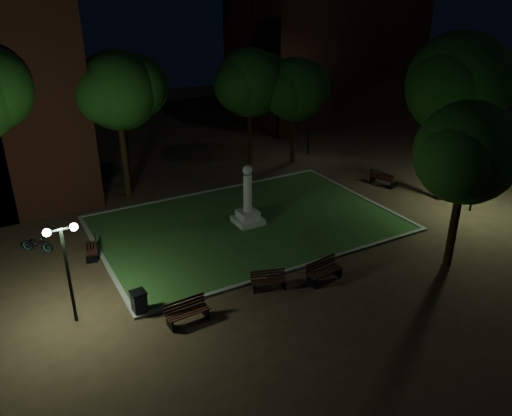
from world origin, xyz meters
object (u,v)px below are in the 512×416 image
(trash_bin, at_px, (139,302))
(bench_near_right, at_px, (324,271))
(bench_west_near, at_px, (187,312))
(monument, at_px, (248,208))
(bench_right_side, at_px, (383,179))
(bicycle, at_px, (37,243))
(bench_left_side, at_px, (92,249))
(bench_near_left, at_px, (268,281))

(trash_bin, bearing_deg, bench_near_right, -11.42)
(bench_near_right, bearing_deg, bench_west_near, 171.23)
(monument, xyz_separation_m, bench_near_right, (0.20, -6.38, -0.52))
(bench_near_right, relative_size, bench_right_side, 0.96)
(monument, bearing_deg, bicycle, 167.05)
(bench_west_near, height_order, bicycle, bench_west_near)
(bench_near_right, height_order, bench_right_side, bench_right_side)
(bench_left_side, height_order, trash_bin, trash_bin)
(bench_near_left, xyz_separation_m, bench_left_side, (-5.72, 6.37, 0.01))
(bicycle, bearing_deg, bench_near_right, -90.26)
(bicycle, bearing_deg, bench_west_near, -114.43)
(bench_near_left, bearing_deg, bench_near_right, 4.67)
(bench_near_right, xyz_separation_m, bench_right_side, (9.87, 7.13, 0.01))
(trash_bin, bearing_deg, monument, 33.37)
(bench_west_near, xyz_separation_m, trash_bin, (-1.39, 1.39, 0.07))
(bench_left_side, distance_m, bicycle, 2.77)
(monument, xyz_separation_m, bench_near_left, (-2.19, -5.80, -0.58))
(bench_west_near, xyz_separation_m, bicycle, (-4.09, 8.55, -0.01))
(bench_near_left, distance_m, trash_bin, 5.26)
(bench_near_left, bearing_deg, trash_bin, -172.27)
(monument, bearing_deg, bench_right_side, 4.29)
(bench_right_side, height_order, bicycle, bench_right_side)
(bench_near_left, bearing_deg, monument, 87.54)
(bench_left_side, bearing_deg, bench_right_side, 101.77)
(bench_left_side, distance_m, trash_bin, 5.44)
(trash_bin, xyz_separation_m, bicycle, (-2.70, 7.16, -0.08))
(bench_left_side, bearing_deg, bench_near_left, 53.12)
(bench_near_left, height_order, bench_west_near, bench_west_near)
(bench_near_left, height_order, bench_near_right, bench_near_right)
(monument, relative_size, bench_near_right, 1.83)
(monument, distance_m, trash_bin, 8.83)
(bench_near_left, relative_size, bench_near_right, 0.88)
(bench_right_side, xyz_separation_m, trash_bin, (-17.43, -5.60, 0.04))
(bench_near_left, distance_m, bench_left_side, 8.56)
(bench_west_near, bearing_deg, trash_bin, 132.15)
(bench_left_side, xyz_separation_m, bicycle, (-2.15, 1.75, 0.03))
(bench_near_left, height_order, bicycle, bicycle)
(monument, bearing_deg, trash_bin, -146.63)
(bench_near_right, xyz_separation_m, bench_left_side, (-8.11, 6.94, -0.05))
(bench_west_near, height_order, bench_right_side, bench_right_side)
(trash_bin, bearing_deg, bench_west_near, -44.97)
(bench_left_side, relative_size, bench_right_side, 0.86)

